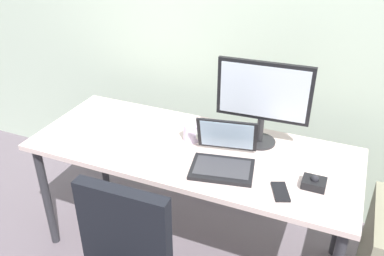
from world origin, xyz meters
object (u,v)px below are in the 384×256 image
Objects in this scene: monitor_main at (263,97)px; laptop at (224,156)px; cell_phone at (280,192)px; coffee_mug at (191,133)px; keyboard at (122,140)px; trackball_mouse at (314,183)px.

monitor_main reaches higher than laptop.
laptop is at bearing -111.10° from monitor_main.
laptop is at bearing 137.93° from cell_phone.
keyboard is at bearing -154.00° from coffee_mug.
laptop is at bearing 0.98° from keyboard.
trackball_mouse is at bearing 0.24° from keyboard.
coffee_mug is at bearing 166.68° from trackball_mouse.
trackball_mouse is 0.77× the size of cell_phone.
coffee_mug is at bearing -160.41° from monitor_main.
trackball_mouse is at bearing -13.32° from coffee_mug.
monitor_main is 1.37× the size of laptop.
laptop reaches higher than keyboard.
keyboard is at bearing 150.91° from cell_phone.
keyboard is 2.94× the size of cell_phone.
cell_phone is at bearing -141.88° from trackball_mouse.
keyboard is (-0.70, -0.30, -0.27)m from monitor_main.
keyboard is at bearing -179.76° from trackball_mouse.
cell_phone is (0.56, -0.27, -0.05)m from coffee_mug.
laptop reaches higher than trackball_mouse.
coffee_mug is (-0.24, 0.16, -0.00)m from laptop.
trackball_mouse is (0.34, -0.29, -0.26)m from monitor_main.
laptop reaches higher than coffee_mug.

